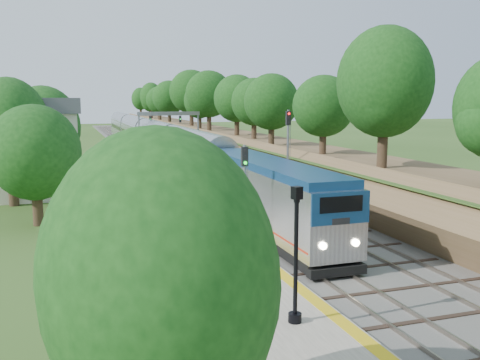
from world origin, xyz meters
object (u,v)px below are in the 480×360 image
object	(u,v)px
signal_farside	(288,143)
signal_platform	(245,188)
train	(157,146)
signal_gantry	(169,122)
station_building	(25,147)
lamppost_far	(191,192)
lamppost_mid	(296,263)

from	to	relation	value
signal_farside	signal_platform	bearing A→B (deg)	-120.09
train	signal_farside	xyz separation A→B (m)	(6.20, -26.08, 2.21)
signal_gantry	train	world-z (taller)	signal_gantry
station_building	lamppost_far	bearing A→B (deg)	-56.80
signal_platform	train	bearing A→B (deg)	86.03
lamppost_mid	signal_platform	distance (m)	8.37
signal_platform	lamppost_mid	bearing A→B (deg)	-96.87
lamppost_far	signal_farside	distance (m)	13.75
train	station_building	bearing A→B (deg)	-125.22
station_building	signal_gantry	bearing A→B (deg)	56.62
lamppost_far	signal_gantry	bearing A→B (deg)	80.87
lamppost_far	signal_farside	bearing A→B (deg)	41.50
signal_gantry	lamppost_mid	distance (m)	55.58
lamppost_far	train	bearing A→B (deg)	83.50
station_building	train	world-z (taller)	station_building
station_building	lamppost_far	distance (m)	18.34
lamppost_mid	signal_farside	world-z (taller)	signal_farside
lamppost_mid	lamppost_far	world-z (taller)	lamppost_mid
station_building	signal_platform	size ratio (longest dim) A/B	1.60
signal_platform	lamppost_far	bearing A→B (deg)	99.34
signal_gantry	signal_platform	world-z (taller)	signal_gantry
station_building	signal_platform	bearing A→B (deg)	-63.19
train	lamppost_far	bearing A→B (deg)	-96.50
signal_platform	signal_gantry	bearing A→B (deg)	83.47
train	lamppost_mid	size ratio (longest dim) A/B	19.94
train	lamppost_mid	bearing A→B (deg)	-94.45
station_building	train	xyz separation A→B (m)	(14.00, 19.83, -1.94)
lamppost_mid	signal_farside	xyz separation A→B (m)	(10.09, 23.92, 1.87)
lamppost_mid	signal_platform	world-z (taller)	signal_platform
signal_gantry	lamppost_far	world-z (taller)	signal_gantry
train	lamppost_far	distance (m)	35.33
lamppost_far	signal_farside	world-z (taller)	signal_farside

